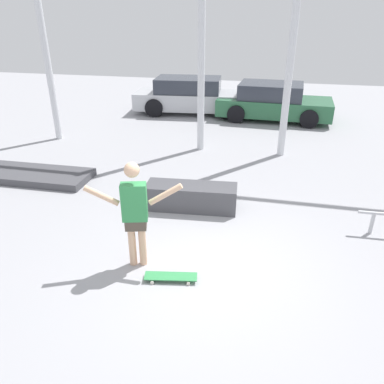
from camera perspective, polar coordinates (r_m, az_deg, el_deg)
ground_plane at (r=6.24m, az=1.72°, el=-11.17°), size 36.00×36.00×0.00m
skateboarder at (r=5.80m, az=-8.71°, el=-2.69°), size 1.46×0.48×1.79m
skateboard at (r=5.92m, az=-3.25°, el=-12.74°), size 0.84×0.35×0.08m
grind_box at (r=7.80m, az=-0.10°, el=-0.72°), size 1.92×0.74×0.53m
manual_pad at (r=10.05m, az=-22.79°, el=2.37°), size 2.77×1.13×0.18m
canopy_support_left at (r=11.43m, az=-11.43°, el=25.88°), size 4.89×0.20×6.49m
parked_car_silver at (r=15.48m, az=-0.07°, el=14.43°), size 4.71×2.22×1.39m
parked_car_green at (r=14.85m, az=12.25°, el=13.25°), size 4.26×2.18×1.34m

